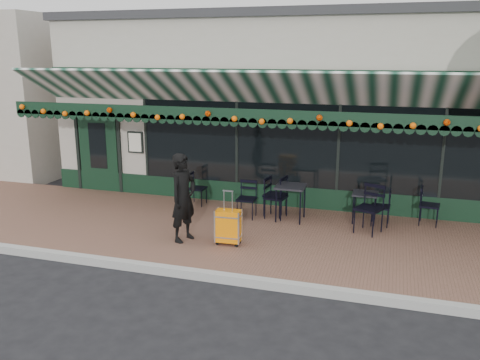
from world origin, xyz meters
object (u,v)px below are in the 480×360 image
(chair_a_front, at_px, (369,209))
(chair_b_left, at_px, (275,195))
(cafe_table_a, at_px, (365,196))
(chair_a_left, at_px, (381,207))
(chair_a_right, at_px, (430,206))
(chair_solo, at_px, (198,189))
(woman, at_px, (183,198))
(suitcase, at_px, (228,227))
(cafe_table_b, at_px, (291,189))
(chair_b_right, at_px, (276,198))
(chair_b_front, at_px, (247,199))

(chair_a_front, xyz_separation_m, chair_b_left, (-2.06, 0.56, -0.03))
(cafe_table_a, relative_size, chair_a_left, 0.82)
(chair_a_right, xyz_separation_m, chair_a_front, (-1.20, -0.89, 0.08))
(cafe_table_a, bearing_deg, chair_a_right, 9.54)
(chair_a_right, bearing_deg, chair_solo, 97.18)
(woman, xyz_separation_m, suitcase, (0.89, 0.04, -0.51))
(cafe_table_b, bearing_deg, chair_b_right, 171.31)
(woman, height_order, chair_a_right, woman)
(chair_b_left, height_order, chair_b_right, chair_b_left)
(woman, xyz_separation_m, cafe_table_b, (1.73, 1.83, -0.16))
(chair_a_left, relative_size, chair_b_front, 0.95)
(chair_b_left, bearing_deg, suitcase, -2.10)
(chair_b_right, bearing_deg, chair_b_left, 25.69)
(woman, distance_m, chair_b_right, 2.37)
(suitcase, relative_size, chair_a_left, 1.33)
(cafe_table_b, relative_size, chair_solo, 0.98)
(cafe_table_b, bearing_deg, suitcase, -114.98)
(chair_a_left, bearing_deg, chair_b_front, -80.61)
(woman, bearing_deg, chair_b_right, -18.23)
(chair_b_right, bearing_deg, chair_b_front, 115.24)
(cafe_table_b, height_order, chair_b_right, chair_b_right)
(chair_b_left, bearing_deg, chair_b_front, -47.74)
(chair_a_left, xyz_separation_m, chair_b_front, (-2.85, -0.36, 0.02))
(chair_a_left, height_order, chair_solo, chair_a_left)
(woman, xyz_separation_m, chair_b_left, (1.34, 2.04, -0.40))
(chair_a_left, bearing_deg, chair_solo, -91.29)
(chair_a_front, distance_m, chair_b_right, 2.05)
(woman, bearing_deg, chair_b_front, -6.40)
(cafe_table_b, distance_m, chair_b_left, 0.50)
(chair_a_left, bearing_deg, chair_b_right, -83.53)
(chair_a_left, distance_m, chair_b_left, 2.28)
(chair_solo, bearing_deg, chair_b_right, -102.28)
(chair_b_left, xyz_separation_m, chair_solo, (-1.97, 0.27, -0.07))
(suitcase, relative_size, cafe_table_a, 1.62)
(suitcase, distance_m, chair_b_right, 1.91)
(chair_b_right, distance_m, chair_solo, 2.07)
(chair_a_right, relative_size, chair_solo, 1.06)
(woman, xyz_separation_m, chair_a_left, (3.62, 2.04, -0.46))
(chair_b_right, distance_m, chair_b_front, 0.65)
(cafe_table_b, xyz_separation_m, chair_b_front, (-0.95, -0.14, -0.28))
(woman, height_order, chair_b_right, woman)
(chair_b_left, height_order, chair_solo, chair_b_left)
(chair_a_left, bearing_deg, chair_b_left, -87.60)
(suitcase, distance_m, chair_a_front, 2.90)
(chair_a_right, xyz_separation_m, chair_solo, (-5.24, -0.07, -0.02))
(chair_a_left, xyz_separation_m, chair_solo, (-4.26, 0.26, -0.00))
(chair_a_right, distance_m, chair_b_front, 3.89)
(chair_a_front, relative_size, chair_b_right, 1.09)
(cafe_table_a, xyz_separation_m, chair_solo, (-3.92, 0.16, -0.19))
(chair_b_right, bearing_deg, suitcase, 172.88)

